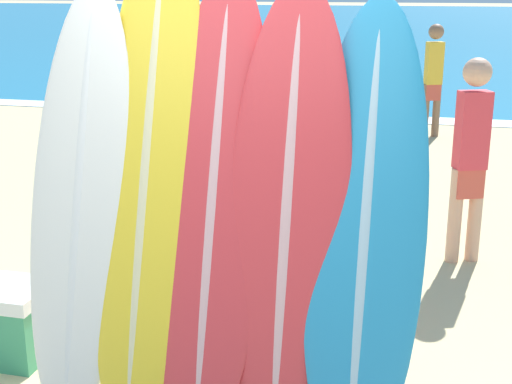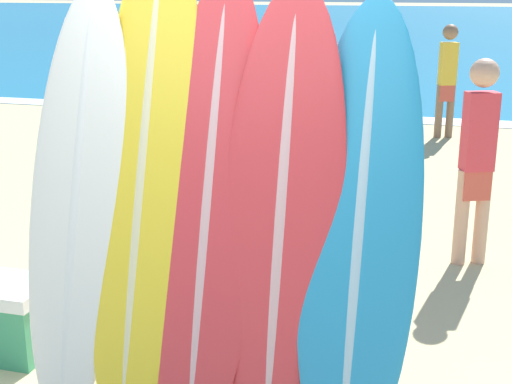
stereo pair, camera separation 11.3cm
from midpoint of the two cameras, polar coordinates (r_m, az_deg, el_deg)
ocean_water at (r=40.65m, az=14.36°, el=12.96°), size 120.00×60.00×0.01m
surfboard_rack at (r=3.49m, az=-2.62°, el=-10.64°), size 1.69×0.04×0.91m
surfboard_slot_0 at (r=3.54m, az=-13.15°, el=-0.85°), size 0.52×0.70×2.10m
surfboard_slot_1 at (r=3.41m, az=-8.03°, el=1.42°), size 0.51×0.85×2.41m
surfboard_slot_2 at (r=3.29m, az=-2.86°, el=-1.31°), size 0.53×0.76×2.15m
surfboard_slot_3 at (r=3.20m, az=3.07°, el=-2.27°), size 0.57×0.64×2.11m
surfboard_slot_4 at (r=3.15m, az=9.28°, el=-3.38°), size 0.53×0.77×2.04m
person_near_water at (r=10.20m, az=15.35°, el=8.88°), size 0.26×0.21×1.55m
person_mid_beach at (r=5.53m, az=17.84°, el=2.82°), size 0.26×0.22×1.56m
person_far_left at (r=8.19m, az=2.61°, el=8.38°), size 0.29×0.26×1.72m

